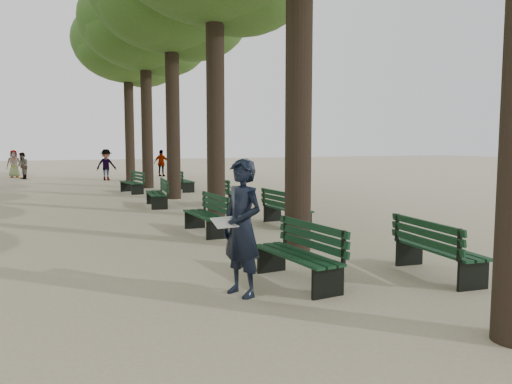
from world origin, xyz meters
name	(u,v)px	position (x,y,z in m)	size (l,w,h in m)	color
ground	(304,304)	(0.00, 0.00, 0.00)	(120.00, 120.00, 0.00)	tan
tree_central_4	(145,22)	(1.50, 18.00, 7.65)	(6.00, 6.00, 9.95)	#33261C
tree_central_5	(127,42)	(1.50, 23.00, 7.65)	(6.00, 6.00, 9.95)	#33261C
bench_left_0	(297,266)	(0.37, 0.89, 0.27)	(0.72, 1.84, 0.92)	black
bench_left_1	(205,222)	(0.37, 5.48, 0.27)	(0.64, 1.82, 0.92)	black
bench_left_2	(157,199)	(0.37, 10.85, 0.27)	(0.74, 1.85, 0.92)	black
bench_left_3	(132,187)	(0.37, 15.81, 0.27)	(0.81, 1.86, 0.92)	black
bench_right_0	(439,260)	(2.63, 0.35, 0.27)	(0.75, 1.85, 0.92)	black
bench_right_1	(287,215)	(2.63, 5.71, 0.27)	(0.65, 1.82, 0.92)	black
bench_right_2	(226,197)	(2.63, 10.27, 0.27)	(0.67, 1.83, 0.92)	black
bench_right_3	(184,185)	(2.63, 15.77, 0.27)	(0.58, 1.80, 0.92)	black
man_with_map	(242,228)	(-0.61, 0.69, 0.96)	(0.75, 0.85, 1.92)	black
pedestrian_a	(22,166)	(-4.14, 26.51, 0.79)	(0.77, 0.31, 1.57)	#262628
pedestrian_d	(14,164)	(-4.66, 28.19, 0.84)	(0.83, 0.34, 1.69)	#262628
pedestrian_b	(106,165)	(0.27, 23.70, 0.88)	(1.14, 0.35, 1.77)	#262628
pedestrian_c	(162,163)	(3.88, 25.69, 0.84)	(0.99, 0.34, 1.69)	#262628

